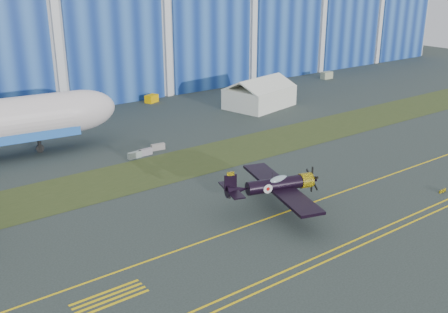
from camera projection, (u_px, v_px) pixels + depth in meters
ground at (229, 205)px, 57.50m from camera, size 260.00×260.00×0.00m
grass_median at (164, 168)px, 68.07m from camera, size 260.00×10.00×0.02m
hangar at (17, 18)px, 106.67m from camera, size 220.00×45.70×30.00m
taxiway_centreline at (259, 222)px, 53.72m from camera, size 200.00×0.20×0.02m
edge_line_near at (328, 260)px, 46.55m from camera, size 80.00×0.20×0.02m
edge_line_far at (319, 256)px, 47.30m from camera, size 80.00×0.20×0.02m
hold_short_ladder at (110, 298)px, 41.28m from camera, size 6.00×2.40×0.02m
guard_board_right at (443, 191)px, 60.73m from camera, size 1.20×0.15×0.35m
warbird at (275, 185)px, 55.30m from camera, size 15.35×17.01×4.24m
tent at (260, 92)px, 97.41m from camera, size 13.82×11.36×5.65m
shipping_container at (50, 111)px, 89.73m from camera, size 6.87×3.37×2.86m
tug at (152, 99)px, 101.49m from camera, size 2.95×2.48×1.47m
gse_box at (327, 75)px, 123.23m from camera, size 2.76×1.48×1.65m
barrier_a at (135, 155)px, 71.60m from camera, size 2.05×0.78×0.90m
barrier_b at (145, 152)px, 72.74m from camera, size 2.02×0.67×0.90m
barrier_c at (158, 147)px, 74.88m from camera, size 2.06×0.82×0.90m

